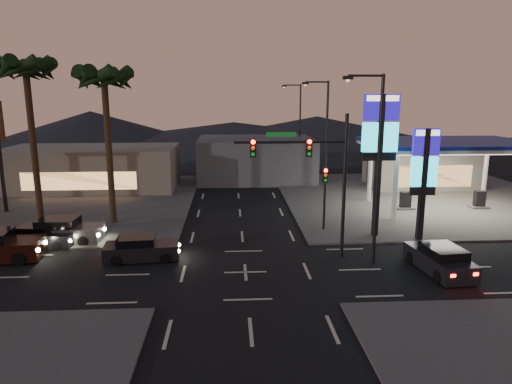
{
  "coord_description": "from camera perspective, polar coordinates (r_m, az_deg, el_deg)",
  "views": [
    {
      "loc": [
        -0.73,
        -22.1,
        9.04
      ],
      "look_at": [
        0.87,
        5.69,
        3.0
      ],
      "focal_mm": 32.0,
      "sensor_mm": 36.0,
      "label": 1
    }
  ],
  "objects": [
    {
      "name": "corner_lot_nw",
      "position": [
        42.02,
        -24.53,
        -1.22
      ],
      "size": [
        24.0,
        24.0,
        0.12
      ],
      "primitive_type": "cube",
      "color": "#47443F",
      "rests_on": "ground"
    },
    {
      "name": "streetlight_far",
      "position": [
        50.77,
        5.29,
        8.44
      ],
      "size": [
        2.14,
        0.25,
        10.0
      ],
      "color": "black",
      "rests_on": "ground"
    },
    {
      "name": "building_far_west",
      "position": [
        46.59,
        -19.83,
        2.82
      ],
      "size": [
        16.0,
        8.0,
        4.0
      ],
      "primitive_type": "cube",
      "color": "#726B5B",
      "rests_on": "ground"
    },
    {
      "name": "building_far_mid",
      "position": [
        48.66,
        -0.05,
        4.16
      ],
      "size": [
        12.0,
        9.0,
        4.4
      ],
      "primitive_type": "cube",
      "color": "#4C4C51",
      "rests_on": "ground"
    },
    {
      "name": "car_lane_a_front",
      "position": [
        26.18,
        -14.22,
        -6.89
      ],
      "size": [
        4.25,
        2.05,
        1.35
      ],
      "color": "black",
      "rests_on": "ground"
    },
    {
      "name": "suv_station",
      "position": [
        25.51,
        22.02,
        -7.85
      ],
      "size": [
        2.25,
        4.48,
        1.44
      ],
      "color": "black",
      "rests_on": "ground"
    },
    {
      "name": "streetlight_near",
      "position": [
        24.52,
        14.64,
        4.06
      ],
      "size": [
        2.14,
        0.25,
        10.0
      ],
      "color": "black",
      "rests_on": "ground"
    },
    {
      "name": "pedestal_signal",
      "position": [
        30.36,
        8.61,
        0.48
      ],
      "size": [
        0.32,
        0.39,
        4.3
      ],
      "color": "black",
      "rests_on": "ground"
    },
    {
      "name": "hill_right",
      "position": [
        83.85,
        7.59,
        7.66
      ],
      "size": [
        50.0,
        50.0,
        5.0
      ],
      "primitive_type": "cone",
      "color": "black",
      "rests_on": "ground"
    },
    {
      "name": "ground",
      "position": [
        23.89,
        -1.33,
        -10.0
      ],
      "size": [
        140.0,
        140.0,
        0.0
      ],
      "primitive_type": "plane",
      "color": "black",
      "rests_on": "ground"
    },
    {
      "name": "palm_b",
      "position": [
        34.29,
        -26.76,
        12.53
      ],
      "size": [
        4.41,
        4.41,
        11.46
      ],
      "color": "black",
      "rests_on": "ground"
    },
    {
      "name": "pylon_sign_tall",
      "position": [
        29.22,
        15.23,
        6.62
      ],
      "size": [
        2.2,
        0.35,
        9.0
      ],
      "color": "black",
      "rests_on": "ground"
    },
    {
      "name": "pylon_sign_short",
      "position": [
        29.4,
        20.28,
        2.91
      ],
      "size": [
        1.6,
        0.35,
        7.0
      ],
      "color": "black",
      "rests_on": "ground"
    },
    {
      "name": "gas_station",
      "position": [
        38.19,
        22.81,
        5.34
      ],
      "size": [
        12.2,
        8.2,
        5.47
      ],
      "color": "silver",
      "rests_on": "ground"
    },
    {
      "name": "hill_left",
      "position": [
        85.82,
        -19.89,
        7.49
      ],
      "size": [
        40.0,
        40.0,
        6.0
      ],
      "primitive_type": "cone",
      "color": "black",
      "rests_on": "ground"
    },
    {
      "name": "palm_a",
      "position": [
        32.67,
        -18.41,
        12.31
      ],
      "size": [
        4.41,
        4.41,
        10.86
      ],
      "color": "black",
      "rests_on": "ground"
    },
    {
      "name": "hill_center",
      "position": [
        82.4,
        -2.8,
        7.33
      ],
      "size": [
        60.0,
        60.0,
        4.0
      ],
      "primitive_type": "cone",
      "color": "black",
      "rests_on": "ground"
    },
    {
      "name": "convenience_store",
      "position": [
        47.51,
        19.98,
        2.98
      ],
      "size": [
        10.0,
        6.0,
        4.0
      ],
      "primitive_type": "cube",
      "color": "#726B5B",
      "rests_on": "ground"
    },
    {
      "name": "traffic_signal_mast",
      "position": [
        24.79,
        7.17,
        3.3
      ],
      "size": [
        6.1,
        0.39,
        8.0
      ],
      "color": "black",
      "rests_on": "ground"
    },
    {
      "name": "car_lane_b_front",
      "position": [
        30.64,
        -22.99,
        -4.53
      ],
      "size": [
        4.77,
        2.14,
        1.53
      ],
      "color": "#5B5B5E",
      "rests_on": "ground"
    },
    {
      "name": "corner_lot_ne",
      "position": [
        42.57,
        19.93,
        -0.68
      ],
      "size": [
        24.0,
        24.0,
        0.12
      ],
      "primitive_type": "cube",
      "color": "#47443F",
      "rests_on": "ground"
    },
    {
      "name": "car_lane_b_mid",
      "position": [
        30.42,
        -25.3,
        -5.06
      ],
      "size": [
        4.15,
        2.03,
        1.31
      ],
      "color": "black",
      "rests_on": "ground"
    },
    {
      "name": "streetlight_mid",
      "position": [
        37.02,
        8.5,
        6.96
      ],
      "size": [
        2.14,
        0.25,
        10.0
      ],
      "color": "black",
      "rests_on": "ground"
    }
  ]
}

